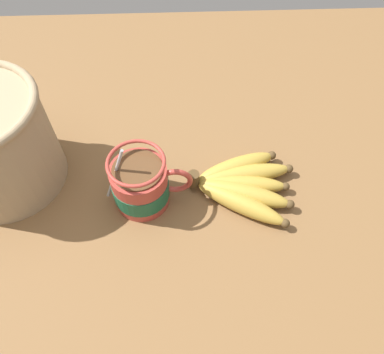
% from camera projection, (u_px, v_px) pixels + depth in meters
% --- Properties ---
extents(table, '(1.13, 1.13, 0.03)m').
position_uv_depth(table, '(176.00, 199.00, 0.66)').
color(table, brown).
rests_on(table, ground).
extents(coffee_mug, '(0.15, 0.09, 0.13)m').
position_uv_depth(coffee_mug, '(141.00, 185.00, 0.61)').
color(coffee_mug, '#B23D33').
rests_on(coffee_mug, table).
extents(banana_bunch, '(0.19, 0.17, 0.04)m').
position_uv_depth(banana_bunch, '(242.00, 184.00, 0.64)').
color(banana_bunch, '#4C381E').
rests_on(banana_bunch, table).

